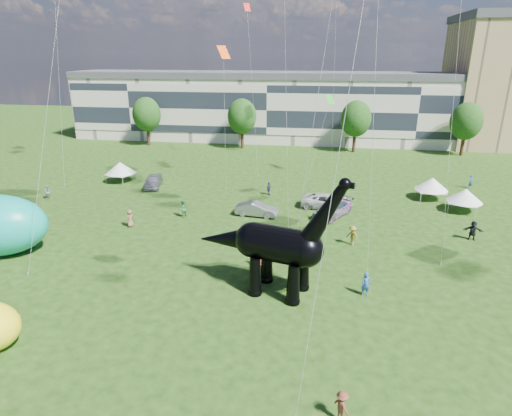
# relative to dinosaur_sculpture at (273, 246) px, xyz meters

# --- Properties ---
(ground) EXTENTS (220.00, 220.00, 0.00)m
(ground) POSITION_rel_dinosaur_sculpture_xyz_m (0.61, -4.26, -3.60)
(ground) COLOR #16330C
(ground) RESTS_ON ground
(terrace_row) EXTENTS (78.00, 11.00, 12.00)m
(terrace_row) POSITION_rel_dinosaur_sculpture_xyz_m (-7.39, 57.74, 2.40)
(terrace_row) COLOR beige
(terrace_row) RESTS_ON ground
(tree_far_left) EXTENTS (5.20, 5.20, 9.44)m
(tree_far_left) POSITION_rel_dinosaur_sculpture_xyz_m (-29.39, 48.74, 2.70)
(tree_far_left) COLOR #382314
(tree_far_left) RESTS_ON ground
(tree_mid_left) EXTENTS (5.20, 5.20, 9.44)m
(tree_mid_left) POSITION_rel_dinosaur_sculpture_xyz_m (-11.39, 48.74, 2.70)
(tree_mid_left) COLOR #382314
(tree_mid_left) RESTS_ON ground
(tree_mid_right) EXTENTS (5.20, 5.20, 9.44)m
(tree_mid_right) POSITION_rel_dinosaur_sculpture_xyz_m (8.61, 48.74, 2.70)
(tree_mid_right) COLOR #382314
(tree_mid_right) RESTS_ON ground
(tree_far_right) EXTENTS (5.20, 5.20, 9.44)m
(tree_far_right) POSITION_rel_dinosaur_sculpture_xyz_m (26.61, 48.74, 2.70)
(tree_far_right) COLOR #382314
(tree_far_right) RESTS_ON ground
(dinosaur_sculpture) EXTENTS (11.62, 4.79, 9.53)m
(dinosaur_sculpture) POSITION_rel_dinosaur_sculpture_xyz_m (0.00, 0.00, 0.00)
(dinosaur_sculpture) COLOR black
(dinosaur_sculpture) RESTS_ON ground
(car_silver) EXTENTS (2.91, 5.21, 1.68)m
(car_silver) POSITION_rel_dinosaur_sculpture_xyz_m (-18.40, 23.16, -2.76)
(car_silver) COLOR #B1B2B6
(car_silver) RESTS_ON ground
(car_grey) EXTENTS (4.66, 2.07, 1.49)m
(car_grey) POSITION_rel_dinosaur_sculpture_xyz_m (-3.51, 14.92, -2.85)
(car_grey) COLOR gray
(car_grey) RESTS_ON ground
(car_white) EXTENTS (5.96, 3.16, 1.60)m
(car_white) POSITION_rel_dinosaur_sculpture_xyz_m (3.94, 18.61, -2.80)
(car_white) COLOR silver
(car_white) RESTS_ON ground
(car_dark) EXTENTS (4.86, 6.02, 1.64)m
(car_dark) POSITION_rel_dinosaur_sculpture_xyz_m (4.56, 16.07, -2.78)
(car_dark) COLOR #595960
(car_dark) RESTS_ON ground
(gazebo_near) EXTENTS (4.81, 4.81, 2.59)m
(gazebo_near) POSITION_rel_dinosaur_sculpture_xyz_m (18.82, 19.82, -1.77)
(gazebo_near) COLOR white
(gazebo_near) RESTS_ON ground
(gazebo_far) EXTENTS (3.83, 3.83, 2.65)m
(gazebo_far) POSITION_rel_dinosaur_sculpture_xyz_m (16.19, 23.68, -1.74)
(gazebo_far) COLOR white
(gazebo_far) RESTS_ON ground
(gazebo_left) EXTENTS (4.75, 4.75, 2.72)m
(gazebo_left) POSITION_rel_dinosaur_sculpture_xyz_m (-23.67, 24.92, -1.69)
(gazebo_left) COLOR silver
(gazebo_left) RESTS_ON ground
(visitors) EXTENTS (52.15, 41.27, 1.88)m
(visitors) POSITION_rel_dinosaur_sculpture_xyz_m (0.50, 9.71, -2.71)
(visitors) COLOR maroon
(visitors) RESTS_ON ground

